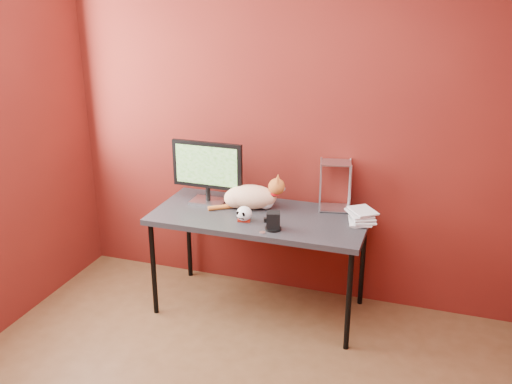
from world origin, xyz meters
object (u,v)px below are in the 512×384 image
(monitor, at_px, (207,169))
(speaker, at_px, (273,222))
(desk, at_px, (260,221))
(cat, at_px, (251,196))
(skull_mug, at_px, (244,214))
(book_stack, at_px, (355,152))

(monitor, xyz_separation_m, speaker, (0.60, -0.32, -0.20))
(desk, height_order, cat, cat)
(desk, bearing_deg, speaker, -53.12)
(monitor, xyz_separation_m, skull_mug, (0.37, -0.24, -0.20))
(monitor, xyz_separation_m, book_stack, (1.06, -0.03, 0.24))
(monitor, height_order, book_stack, book_stack)
(book_stack, bearing_deg, desk, -173.91)
(desk, height_order, speaker, speaker)
(desk, distance_m, monitor, 0.54)
(monitor, height_order, skull_mug, monitor)
(monitor, bearing_deg, book_stack, -0.92)
(cat, bearing_deg, desk, -56.24)
(skull_mug, xyz_separation_m, speaker, (0.23, -0.08, 0.00))
(skull_mug, relative_size, speaker, 0.89)
(skull_mug, distance_m, book_stack, 0.85)
(skull_mug, bearing_deg, desk, 77.98)
(desk, distance_m, speaker, 0.30)
(desk, distance_m, book_stack, 0.84)
(desk, relative_size, skull_mug, 13.61)
(skull_mug, height_order, book_stack, book_stack)
(desk, relative_size, monitor, 2.81)
(monitor, relative_size, skull_mug, 4.85)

